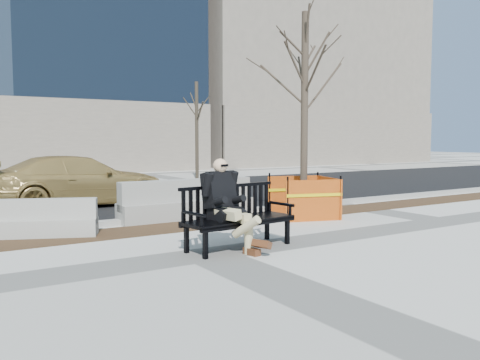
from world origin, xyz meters
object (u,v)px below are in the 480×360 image
at_px(bench, 239,248).
at_px(tree_fence, 303,217).
at_px(seated_man, 224,250).
at_px(sedan, 80,206).
at_px(jersey_barrier_right, 188,219).
at_px(jersey_barrier_left, 27,237).

relative_size(bench, tree_fence, 0.40).
height_order(bench, seated_man, seated_man).
bearing_deg(bench, seated_man, 168.50).
height_order(sedan, jersey_barrier_right, sedan).
height_order(tree_fence, jersey_barrier_left, tree_fence).
height_order(bench, jersey_barrier_left, bench).
bearing_deg(jersey_barrier_right, tree_fence, -26.97).
bearing_deg(seated_man, jersey_barrier_left, 124.93).
bearing_deg(tree_fence, jersey_barrier_right, 153.00).
height_order(jersey_barrier_left, jersey_barrier_right, jersey_barrier_right).
bearing_deg(sedan, jersey_barrier_right, -158.27).
height_order(seated_man, tree_fence, tree_fence).
bearing_deg(seated_man, bench, -11.50).
distance_m(seated_man, tree_fence, 4.05).
relative_size(bench, jersey_barrier_left, 0.80).
relative_size(seated_man, jersey_barrier_left, 0.60).
bearing_deg(bench, jersey_barrier_left, 127.58).
bearing_deg(tree_fence, seated_man, -148.84).
distance_m(seated_man, jersey_barrier_left, 4.00).
bearing_deg(bench, sedan, 90.14).
distance_m(tree_fence, sedan, 6.40).
height_order(seated_man, jersey_barrier_left, seated_man).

